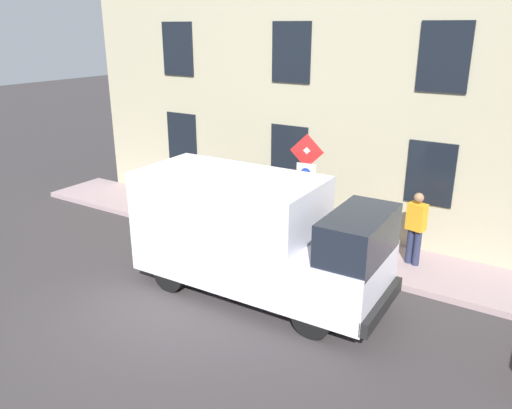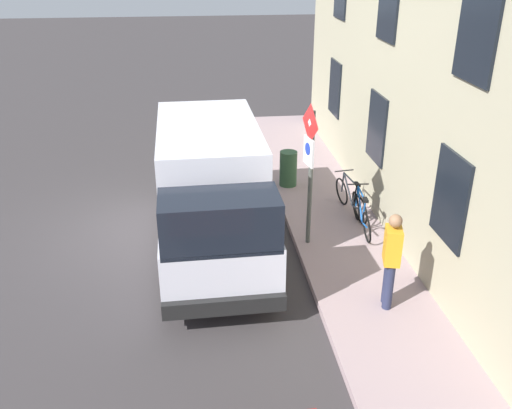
# 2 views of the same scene
# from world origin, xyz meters

# --- Properties ---
(ground_plane) EXTENTS (80.00, 80.00, 0.00)m
(ground_plane) POSITION_xyz_m (0.00, 0.00, 0.00)
(ground_plane) COLOR #363233
(sidewalk_slab) EXTENTS (2.04, 15.68, 0.14)m
(sidewalk_slab) POSITION_xyz_m (4.12, 0.00, 0.07)
(sidewalk_slab) COLOR gray
(sidewalk_slab) RESTS_ON ground_plane
(building_facade) EXTENTS (0.75, 13.68, 6.54)m
(building_facade) POSITION_xyz_m (5.48, 0.00, 3.27)
(building_facade) COLOR tan
(building_facade) RESTS_ON ground_plane
(sign_post_stacked) EXTENTS (0.19, 0.55, 2.82)m
(sign_post_stacked) POSITION_xyz_m (3.31, -1.44, 2.04)
(sign_post_stacked) COLOR #474C47
(sign_post_stacked) RESTS_ON sidewalk_slab
(delivery_van) EXTENTS (2.11, 5.37, 2.50)m
(delivery_van) POSITION_xyz_m (1.40, -1.27, 1.33)
(delivery_van) COLOR silver
(delivery_van) RESTS_ON ground_plane
(bicycle_blue) EXTENTS (0.46, 1.71, 0.89)m
(bicycle_blue) POSITION_xyz_m (4.59, -1.04, 0.51)
(bicycle_blue) COLOR black
(bicycle_blue) RESTS_ON sidewalk_slab
(bicycle_black) EXTENTS (0.49, 1.71, 0.89)m
(bicycle_black) POSITION_xyz_m (4.58, -0.21, 0.51)
(bicycle_black) COLOR black
(bicycle_black) RESTS_ON sidewalk_slab
(pedestrian) EXTENTS (0.35, 0.45, 1.72)m
(pedestrian) POSITION_xyz_m (4.24, -3.78, 1.07)
(pedestrian) COLOR #262B47
(pedestrian) RESTS_ON sidewalk_slab
(litter_bin) EXTENTS (0.44, 0.44, 0.90)m
(litter_bin) POSITION_xyz_m (3.45, 1.60, 0.59)
(litter_bin) COLOR #2D5133
(litter_bin) RESTS_ON sidewalk_slab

